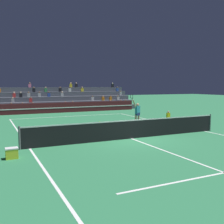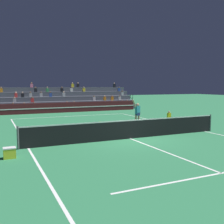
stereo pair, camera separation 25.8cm
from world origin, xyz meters
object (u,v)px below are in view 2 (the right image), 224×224
object	(u,v)px
ball_kid_courtside	(169,117)
tennis_ball	(100,122)
equipment_cooler	(10,153)
tennis_player	(137,113)

from	to	relation	value
ball_kid_courtside	tennis_ball	distance (m)	5.85
tennis_ball	equipment_cooler	world-z (taller)	equipment_cooler
ball_kid_courtside	tennis_ball	bearing A→B (deg)	161.51
ball_kid_courtside	equipment_cooler	bearing A→B (deg)	-152.95
ball_kid_courtside	tennis_player	xyz separation A→B (m)	(-4.08, -1.72, 0.65)
ball_kid_courtside	tennis_player	world-z (taller)	tennis_player
tennis_player	equipment_cooler	world-z (taller)	tennis_player
ball_kid_courtside	equipment_cooler	world-z (taller)	ball_kid_courtside
tennis_player	tennis_ball	xyz separation A→B (m)	(-1.46, 3.58, -0.95)
tennis_player	tennis_ball	size ratio (longest dim) A/B	35.54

